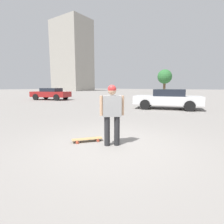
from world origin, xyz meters
TOP-DOWN VIEW (x-y plane):
  - ground_plane at (0.00, 0.00)m, footprint 220.00×220.00m
  - person at (0.00, 0.00)m, footprint 0.46×0.50m
  - skateboard at (-0.16, 0.75)m, footprint 0.80×0.68m
  - car_parked_near at (8.55, 1.26)m, footprint 3.05×4.83m
  - car_parked_far at (9.16, 15.27)m, footprint 3.13×4.87m
  - building_block_distant at (45.20, 50.83)m, footprint 10.21×14.15m
  - tree_distant at (38.79, 11.64)m, footprint 3.43×3.43m

SIDE VIEW (x-z plane):
  - ground_plane at x=0.00m, z-range 0.00..0.00m
  - skateboard at x=-0.16m, z-range 0.03..0.12m
  - car_parked_near at x=8.55m, z-range 0.04..1.41m
  - car_parked_far at x=9.16m, z-range 0.06..1.44m
  - person at x=0.00m, z-range 0.13..1.71m
  - tree_distant at x=38.79m, z-range 1.07..6.77m
  - building_block_distant at x=45.20m, z-range 0.00..26.71m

